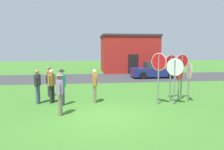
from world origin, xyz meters
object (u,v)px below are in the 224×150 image
(parked_car_on_street, at_px, (155,70))
(stop_sign_far_back, at_px, (159,69))
(person_in_blue, at_px, (50,79))
(stop_sign_rear_left, at_px, (175,73))
(stop_sign_leaning_left, at_px, (179,76))
(stop_sign_rear_right, at_px, (182,69))
(person_near_signs, at_px, (95,84))
(person_on_left, at_px, (51,83))
(stop_sign_low_front, at_px, (171,68))
(person_holding_notes, at_px, (62,85))
(person_in_teal, at_px, (37,85))
(person_with_sunhat, at_px, (60,92))
(stop_sign_nearest, at_px, (189,75))

(parked_car_on_street, relative_size, stop_sign_far_back, 1.72)
(stop_sign_far_back, height_order, person_in_blue, stop_sign_far_back)
(stop_sign_rear_left, distance_m, stop_sign_leaning_left, 0.81)
(stop_sign_rear_right, distance_m, person_near_signs, 4.67)
(person_near_signs, bearing_deg, person_on_left, 173.97)
(stop_sign_low_front, height_order, stop_sign_rear_right, stop_sign_rear_right)
(person_in_blue, relative_size, person_holding_notes, 1.00)
(stop_sign_leaning_left, distance_m, person_in_teal, 7.15)
(stop_sign_far_back, relative_size, person_in_blue, 1.45)
(stop_sign_low_front, xyz_separation_m, person_in_teal, (-6.90, -0.14, -0.71))
(parked_car_on_street, xyz_separation_m, person_with_sunhat, (-7.58, -10.75, 0.30))
(parked_car_on_street, relative_size, person_holding_notes, 2.49)
(stop_sign_rear_left, xyz_separation_m, person_in_teal, (-6.63, 1.04, -0.61))
(stop_sign_rear_right, xyz_separation_m, person_holding_notes, (-6.20, -0.47, -0.67))
(parked_car_on_street, bearing_deg, stop_sign_rear_left, -103.18)
(stop_sign_nearest, distance_m, person_near_signs, 4.83)
(person_in_blue, bearing_deg, stop_sign_rear_right, -13.83)
(stop_sign_leaning_left, bearing_deg, person_in_blue, 162.68)
(person_on_left, distance_m, person_near_signs, 2.17)
(person_on_left, relative_size, person_with_sunhat, 0.97)
(stop_sign_low_front, distance_m, person_near_signs, 4.16)
(stop_sign_nearest, distance_m, person_in_blue, 7.63)
(person_in_blue, relative_size, person_with_sunhat, 1.00)
(parked_car_on_street, bearing_deg, person_holding_notes, -129.79)
(stop_sign_leaning_left, distance_m, person_on_left, 6.50)
(person_on_left, relative_size, person_near_signs, 1.00)
(stop_sign_nearest, height_order, stop_sign_rear_left, stop_sign_rear_left)
(person_in_teal, height_order, person_near_signs, same)
(stop_sign_nearest, bearing_deg, stop_sign_rear_left, -153.64)
(person_with_sunhat, bearing_deg, person_in_blue, 104.75)
(stop_sign_low_front, distance_m, person_with_sunhat, 6.05)
(stop_sign_nearest, distance_m, person_with_sunhat, 6.48)
(person_near_signs, bearing_deg, stop_sign_low_front, 4.13)
(person_on_left, bearing_deg, stop_sign_rear_left, -10.47)
(stop_sign_nearest, relative_size, stop_sign_low_front, 0.83)
(parked_car_on_street, distance_m, stop_sign_rear_right, 8.91)
(stop_sign_rear_left, height_order, stop_sign_low_front, stop_sign_low_front)
(person_in_teal, bearing_deg, person_with_sunhat, -57.67)
(stop_sign_low_front, xyz_separation_m, stop_sign_leaning_left, (0.22, -0.57, -0.34))
(stop_sign_rear_left, distance_m, person_holding_notes, 5.44)
(stop_sign_rear_left, height_order, person_holding_notes, stop_sign_rear_left)
(stop_sign_far_back, height_order, person_on_left, stop_sign_far_back)
(parked_car_on_street, xyz_separation_m, stop_sign_far_back, (-3.05, -9.60, 1.05))
(parked_car_on_street, xyz_separation_m, stop_sign_low_front, (-2.00, -8.53, 0.98))
(person_in_teal, bearing_deg, person_in_blue, 79.07)
(stop_sign_rear_left, height_order, stop_sign_rear_right, stop_sign_rear_right)
(person_with_sunhat, bearing_deg, stop_sign_nearest, 13.64)
(stop_sign_rear_left, height_order, person_in_blue, stop_sign_rear_left)
(person_in_blue, height_order, person_on_left, person_in_blue)
(parked_car_on_street, relative_size, stop_sign_nearest, 2.16)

